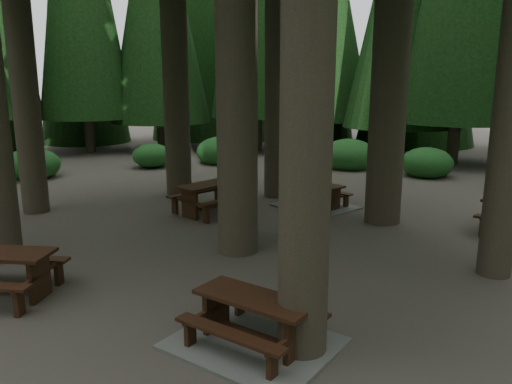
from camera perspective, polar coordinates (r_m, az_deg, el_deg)
The scene contains 5 objects.
ground at distance 11.11m, azimuth -5.97°, elevation -6.17°, with size 80.00×80.00×0.00m, color #4F4940.
picnic_table_a at distance 7.07m, azimuth -0.23°, elevation -15.42°, with size 2.15×1.79×0.72m.
picnic_table_b at distance 13.69m, azimuth -5.04°, elevation -0.12°, with size 1.83×2.15×0.85m.
picnic_table_c at distance 14.45m, azimuth 6.87°, elevation -0.84°, with size 2.40×2.12×0.71m.
shrub_ring at distance 11.12m, azimuth -0.71°, elevation -3.93°, with size 23.86×24.64×1.49m.
Camera 1 is at (7.09, -7.79, 3.55)m, focal length 35.00 mm.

